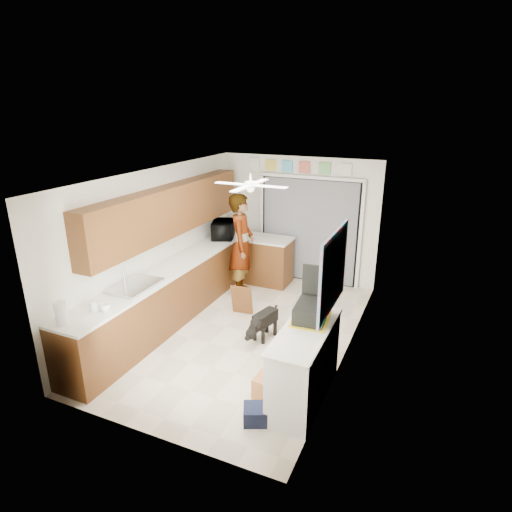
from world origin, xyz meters
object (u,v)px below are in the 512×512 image
(cardboard_box, at_px, (273,388))
(microwave, at_px, (223,229))
(dog, at_px, (265,323))
(man, at_px, (242,245))
(suitcase, at_px, (311,312))
(cup, at_px, (105,308))
(navy_crate, at_px, (257,414))
(paper_towel_roll, at_px, (61,313))

(cardboard_box, bearing_deg, microwave, 126.80)
(dog, bearing_deg, cardboard_box, -49.80)
(man, bearing_deg, suitcase, -154.51)
(cup, xyz_separation_m, navy_crate, (2.15, -0.06, -0.89))
(microwave, bearing_deg, navy_crate, -168.87)
(suitcase, bearing_deg, dog, 133.65)
(dog, bearing_deg, microwave, 146.78)
(microwave, distance_m, man, 0.71)
(suitcase, xyz_separation_m, cardboard_box, (-0.32, -0.43, -0.91))
(man, bearing_deg, dog, -159.17)
(paper_towel_roll, bearing_deg, suitcase, 26.28)
(suitcase, bearing_deg, microwave, 130.21)
(man, relative_size, dog, 3.08)
(navy_crate, height_order, man, man)
(suitcase, xyz_separation_m, dog, (-0.96, 0.86, -0.80))
(paper_towel_roll, height_order, suitcase, paper_towel_roll)
(navy_crate, bearing_deg, suitcase, 70.54)
(cup, bearing_deg, man, 81.46)
(microwave, height_order, paper_towel_roll, microwave)
(suitcase, relative_size, man, 0.25)
(paper_towel_roll, relative_size, suitcase, 0.61)
(microwave, bearing_deg, man, -144.78)
(paper_towel_roll, bearing_deg, dog, 51.60)
(cup, relative_size, suitcase, 0.25)
(cup, height_order, suitcase, suitcase)
(suitcase, height_order, dog, suitcase)
(cup, xyz_separation_m, cardboard_box, (2.15, 0.42, -0.85))
(paper_towel_roll, distance_m, man, 3.62)
(paper_towel_roll, height_order, man, man)
(navy_crate, bearing_deg, paper_towel_roll, -169.86)
(microwave, height_order, suitcase, microwave)
(cup, distance_m, navy_crate, 2.33)
(cardboard_box, distance_m, dog, 1.44)
(cardboard_box, xyz_separation_m, man, (-1.69, 2.66, 0.83))
(cup, xyz_separation_m, man, (0.46, 3.08, -0.02))
(cardboard_box, bearing_deg, paper_towel_roll, -159.31)
(suitcase, bearing_deg, man, 127.40)
(navy_crate, bearing_deg, microwave, 122.93)
(cardboard_box, distance_m, man, 3.26)
(man, bearing_deg, paper_towel_roll, 152.52)
(cup, bearing_deg, navy_crate, -1.50)
(paper_towel_roll, height_order, dog, paper_towel_roll)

